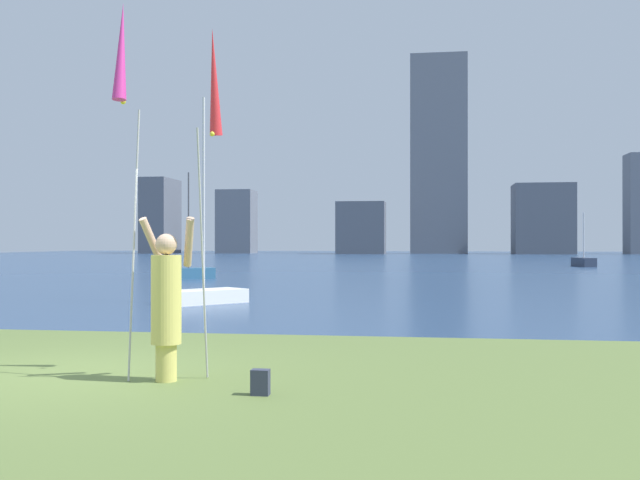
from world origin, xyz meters
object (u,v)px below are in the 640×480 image
at_px(sailboat_2, 204,294).
at_px(kite_flag_right, 214,90).
at_px(kite_flag_left, 122,63).
at_px(person, 167,300).
at_px(sailboat_1, 584,262).
at_px(sailboat_3, 189,272).
at_px(bag, 260,382).

bearing_deg(sailboat_2, kite_flag_right, -71.86).
bearing_deg(kite_flag_left, kite_flag_right, 43.30).
bearing_deg(person, sailboat_1, 91.92).
distance_m(sailboat_2, sailboat_3, 12.97).
bearing_deg(kite_flag_left, sailboat_2, 102.65).
relative_size(person, kite_flag_left, 0.44).
distance_m(person, bag, 1.62).
height_order(bag, sailboat_3, sailboat_3).
height_order(kite_flag_right, sailboat_3, sailboat_3).
relative_size(kite_flag_right, sailboat_1, 1.19).
bearing_deg(kite_flag_left, sailboat_1, 71.93).
relative_size(bag, sailboat_3, 0.06).
distance_m(person, sailboat_1, 43.81).
bearing_deg(kite_flag_right, sailboat_3, 109.39).
bearing_deg(bag, sailboat_3, 110.39).
bearing_deg(kite_flag_left, bag, -10.33).
relative_size(sailboat_2, sailboat_3, 1.16).
distance_m(bag, sailboat_3, 24.65).
distance_m(person, sailboat_3, 23.68).
xyz_separation_m(person, sailboat_2, (-2.81, 10.35, -0.69)).
xyz_separation_m(person, bag, (1.26, -0.60, -0.81)).
distance_m(kite_flag_left, kite_flag_right, 1.17).
bearing_deg(sailboat_2, kite_flag_left, -77.35).
height_order(person, sailboat_2, sailboat_2).
height_order(kite_flag_left, sailboat_3, sailboat_3).
bearing_deg(bag, sailboat_2, 110.39).
relative_size(person, sailboat_2, 0.35).
relative_size(kite_flag_left, sailboat_2, 0.80).
relative_size(person, sailboat_1, 0.54).
xyz_separation_m(kite_flag_right, sailboat_3, (-7.75, 22.01, -3.19)).
bearing_deg(kite_flag_right, sailboat_2, 108.14).
height_order(kite_flag_left, bag, kite_flag_left).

